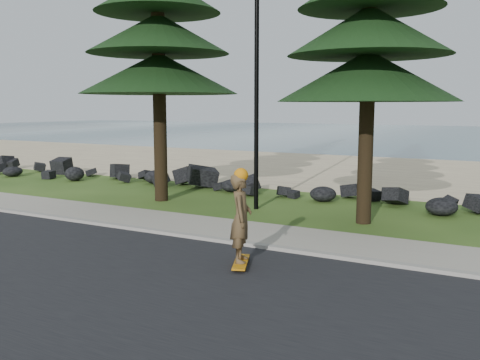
{
  "coord_description": "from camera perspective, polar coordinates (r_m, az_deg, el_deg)",
  "views": [
    {
      "loc": [
        7.41,
        -11.39,
        3.18
      ],
      "look_at": [
        1.18,
        0.0,
        1.38
      ],
      "focal_mm": 40.0,
      "sensor_mm": 36.0,
      "label": 1
    }
  ],
  "objects": [
    {
      "name": "ground",
      "position": [
        13.96,
        -4.27,
        -5.29
      ],
      "size": [
        160.0,
        160.0,
        0.0
      ],
      "primitive_type": "plane",
      "color": "#2C4917",
      "rests_on": "ground"
    },
    {
      "name": "road",
      "position": [
        10.6,
        -17.8,
        -9.89
      ],
      "size": [
        160.0,
        7.0,
        0.02
      ],
      "primitive_type": "cube",
      "color": "black",
      "rests_on": "ground"
    },
    {
      "name": "kerb",
      "position": [
        13.22,
        -6.4,
        -5.84
      ],
      "size": [
        160.0,
        0.2,
        0.1
      ],
      "primitive_type": "cube",
      "color": "gray",
      "rests_on": "ground"
    },
    {
      "name": "sidewalk",
      "position": [
        14.11,
        -3.83,
        -4.97
      ],
      "size": [
        160.0,
        2.0,
        0.08
      ],
      "primitive_type": "cube",
      "color": "gray",
      "rests_on": "ground"
    },
    {
      "name": "beach_sand",
      "position": [
        27.12,
        12.62,
        1.0
      ],
      "size": [
        160.0,
        15.0,
        0.01
      ],
      "primitive_type": "cube",
      "color": "tan",
      "rests_on": "ground"
    },
    {
      "name": "ocean",
      "position": [
        62.91,
        21.94,
        4.45
      ],
      "size": [
        160.0,
        58.0,
        0.01
      ],
      "primitive_type": "cube",
      "color": "#375D69",
      "rests_on": "ground"
    },
    {
      "name": "seawall_boulders",
      "position": [
        18.81,
        5.04,
        -1.86
      ],
      "size": [
        60.0,
        2.4,
        1.1
      ],
      "primitive_type": null,
      "color": "black",
      "rests_on": "ground"
    },
    {
      "name": "lamp_post",
      "position": [
        16.39,
        1.78,
        11.24
      ],
      "size": [
        0.25,
        0.14,
        8.14
      ],
      "color": "black",
      "rests_on": "ground"
    },
    {
      "name": "skateboarder",
      "position": [
        10.53,
        0.11,
        -4.1
      ],
      "size": [
        0.65,
        1.08,
        1.97
      ],
      "rotation": [
        0.0,
        0.0,
        1.97
      ],
      "color": "#BE740B",
      "rests_on": "ground"
    }
  ]
}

